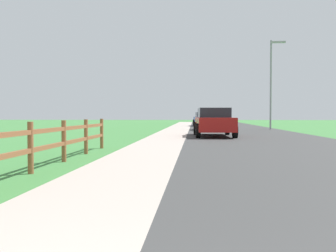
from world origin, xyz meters
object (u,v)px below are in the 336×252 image
parked_car_white (212,119)px  street_lamp (272,77)px  parked_car_blue (204,119)px  parked_suv_red (214,122)px

parked_car_white → street_lamp: size_ratio=0.68×
street_lamp → parked_car_white: bearing=-164.3°
parked_car_blue → parked_suv_red: bearing=-89.8°
parked_suv_red → street_lamp: 11.48m
parked_car_white → parked_suv_red: bearing=-92.2°
parked_car_white → parked_car_blue: size_ratio=0.97×
street_lamp → parked_suv_red: bearing=-116.9°
parked_suv_red → parked_car_blue: parked_suv_red is taller
parked_car_white → street_lamp: (4.65, 1.31, 3.27)m
parked_suv_red → parked_car_white: 8.51m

